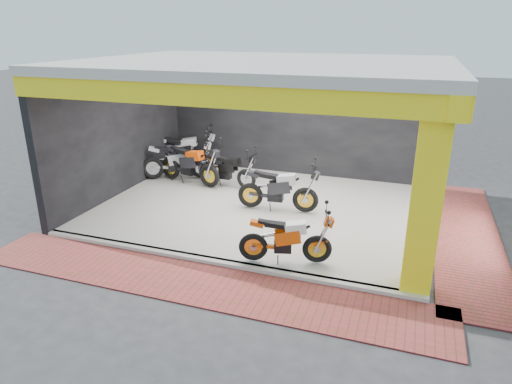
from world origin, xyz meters
TOP-DOWN VIEW (x-y plane):
  - ground at (0.00, 0.00)m, footprint 80.00×80.00m
  - showroom_floor at (0.00, 2.00)m, footprint 8.00×6.00m
  - showroom_ceiling at (0.00, 2.00)m, footprint 8.40×6.40m
  - back_wall at (0.00, 5.10)m, footprint 8.20×0.20m
  - left_wall at (-4.10, 2.00)m, footprint 0.20×6.20m
  - corner_column at (3.75, -0.75)m, footprint 0.50×0.50m
  - header_beam_front at (0.00, -1.00)m, footprint 8.40×0.30m
  - header_beam_right at (4.00, 2.00)m, footprint 0.30×6.40m
  - floor_kerb at (0.00, -1.02)m, footprint 8.00×0.20m
  - paver_front at (0.00, -1.80)m, footprint 9.00×1.40m
  - paver_right at (4.80, 2.00)m, footprint 1.40×7.00m
  - moto_hero at (1.94, -0.50)m, footprint 2.01×1.18m
  - moto_row_a at (1.12, 1.91)m, footprint 2.20×0.99m
  - moto_row_b at (-2.48, 3.52)m, footprint 2.34×1.61m
  - moto_row_c at (-1.88, 2.85)m, footprint 2.37×1.31m
  - moto_row_d at (-0.84, 3.05)m, footprint 2.00×0.92m
  - moto_row_e at (-2.81, 4.53)m, footprint 2.37×1.47m

SIDE VIEW (x-z plane):
  - ground at x=0.00m, z-range 0.00..0.00m
  - paver_front at x=0.00m, z-range 0.00..0.03m
  - paver_right at x=4.80m, z-range 0.00..0.03m
  - showroom_floor at x=0.00m, z-range 0.00..0.10m
  - floor_kerb at x=0.00m, z-range 0.00..0.10m
  - moto_hero at x=1.94m, z-range 0.10..1.26m
  - moto_row_d at x=-0.84m, z-range 0.10..1.28m
  - moto_row_a at x=1.12m, z-range 0.10..1.40m
  - moto_row_b at x=-2.48m, z-range 0.10..1.44m
  - moto_row_e at x=-2.81m, z-range 0.10..1.46m
  - moto_row_c at x=-1.88m, z-range 0.10..1.47m
  - back_wall at x=0.00m, z-range 0.00..3.50m
  - left_wall at x=-4.10m, z-range 0.00..3.50m
  - corner_column at x=3.75m, z-range 0.00..3.50m
  - header_beam_front at x=0.00m, z-range 3.10..3.50m
  - header_beam_right at x=4.00m, z-range 3.10..3.50m
  - showroom_ceiling at x=0.00m, z-range 3.50..3.70m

